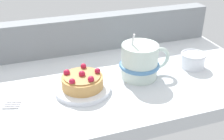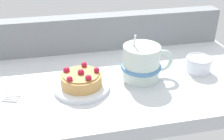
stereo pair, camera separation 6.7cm
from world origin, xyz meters
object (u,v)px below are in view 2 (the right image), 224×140
(dessert_plate, at_px, (82,87))
(coffee_mug, at_px, (142,63))
(raspberry_tart, at_px, (81,79))
(sugar_bowl, at_px, (199,64))

(dessert_plate, bearing_deg, coffee_mug, 7.02)
(raspberry_tart, relative_size, sugar_bowl, 1.42)
(sugar_bowl, bearing_deg, dessert_plate, -175.99)
(dessert_plate, relative_size, sugar_bowl, 1.94)
(raspberry_tart, height_order, coffee_mug, coffee_mug)
(dessert_plate, xyz_separation_m, coffee_mug, (0.15, 0.02, 0.04))
(dessert_plate, bearing_deg, raspberry_tart, 167.01)
(raspberry_tart, height_order, sugar_bowl, raspberry_tart)
(dessert_plate, distance_m, coffee_mug, 0.16)
(dessert_plate, height_order, coffee_mug, coffee_mug)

